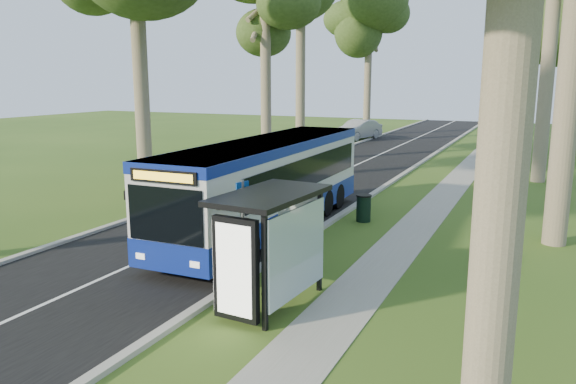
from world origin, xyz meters
name	(u,v)px	position (x,y,z in m)	size (l,w,h in m)	color
ground	(263,267)	(0.00, 0.00, 0.00)	(120.00, 120.00, 0.00)	#315219
road	(294,193)	(-3.50, 10.00, 0.01)	(7.00, 100.00, 0.02)	black
kerb_east	(366,198)	(0.00, 10.00, 0.06)	(0.25, 100.00, 0.12)	#9E9B93
kerb_west	(229,186)	(-7.00, 10.00, 0.06)	(0.25, 100.00, 0.12)	#9E9B93
centre_line	(294,193)	(-3.50, 10.00, 0.02)	(0.12, 100.00, 0.01)	white
footpath	(435,206)	(3.00, 10.00, 0.01)	(1.50, 100.00, 0.02)	gray
bus	(268,185)	(-1.66, 3.64, 1.64)	(2.65, 11.99, 3.17)	silver
bus_stop_sign	(243,223)	(0.30, -1.67, 1.74)	(0.17, 0.39, 2.82)	gray
bus_shelter	(267,231)	(1.48, -2.66, 1.91)	(1.93, 3.26, 2.70)	black
litter_bin	(364,208)	(1.02, 6.24, 0.51)	(0.58, 0.58, 1.01)	black
car_white	(296,146)	(-7.93, 20.29, 0.86)	(2.04, 5.06, 1.72)	silver
car_silver	(358,130)	(-7.94, 33.68, 0.86)	(1.82, 5.22, 1.72)	#96999C
tree_west_e	(369,15)	(-8.50, 38.00, 10.97)	(5.20, 5.20, 14.80)	#7A6B56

